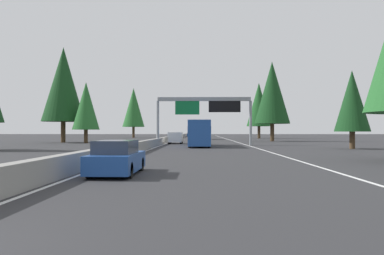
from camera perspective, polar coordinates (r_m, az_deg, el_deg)
ground_plane at (r=65.36m, az=-3.43°, el=-2.18°), size 320.00×320.00×0.00m
median_barrier at (r=85.32m, az=-2.53°, el=-1.49°), size 180.00×0.56×0.90m
shoulder_stripe_right at (r=75.39m, az=5.97°, el=-1.95°), size 160.00×0.16×0.01m
shoulder_stripe_median at (r=75.31m, az=-2.62°, el=-1.96°), size 160.00×0.16×0.01m
sign_gantry_overhead at (r=49.56m, az=2.05°, el=3.15°), size 0.50×12.68×6.36m
sedan_distant_b at (r=16.49m, az=-11.38°, el=-4.66°), size 4.40×1.80×1.47m
bus_distant_a at (r=45.75m, az=1.15°, el=-0.73°), size 11.50×2.55×3.10m
minivan_mid_left at (r=55.23m, az=-2.51°, el=-1.49°), size 5.00×1.95×1.69m
sedan_mid_center at (r=128.64m, az=-0.34°, el=-1.07°), size 4.40×1.80×1.47m
box_truck_far_right at (r=83.07m, az=1.39°, el=-0.72°), size 8.50×2.40×2.95m
conifer_right_near at (r=42.55m, az=23.24°, el=3.73°), size 3.63×3.63×8.24m
conifer_right_mid at (r=70.17m, az=12.13°, el=5.22°), size 6.44×6.44×14.63m
conifer_right_far at (r=95.16m, az=10.17°, el=3.47°), size 6.15×6.15×13.98m
conifer_left_near at (r=60.50m, az=-15.88°, el=3.18°), size 4.18×4.18×9.51m
conifer_left_mid at (r=64.73m, az=-19.04°, el=6.23°), size 6.84×6.84×15.55m
conifer_left_far at (r=104.73m, az=-8.92°, el=3.03°), size 6.06×6.06×13.78m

